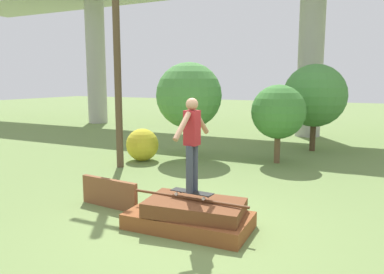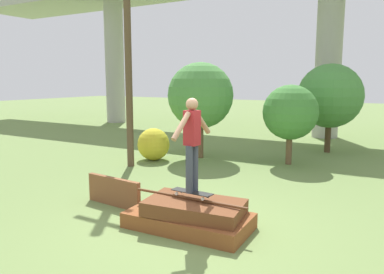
{
  "view_description": "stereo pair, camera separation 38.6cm",
  "coord_description": "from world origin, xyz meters",
  "px_view_note": "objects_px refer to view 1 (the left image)",
  "views": [
    {
      "loc": [
        2.76,
        -5.46,
        2.51
      ],
      "look_at": [
        0.04,
        0.05,
        1.58
      ],
      "focal_mm": 35.0,
      "sensor_mm": 36.0,
      "label": 1
    },
    {
      "loc": [
        3.1,
        -5.28,
        2.51
      ],
      "look_at": [
        0.04,
        0.05,
        1.58
      ],
      "focal_mm": 35.0,
      "sensor_mm": 36.0,
      "label": 2
    }
  ],
  "objects_px": {
    "skateboard": "(192,192)",
    "tree_behind_left": "(278,112)",
    "tree_mid_back": "(189,96)",
    "utility_pole": "(117,40)",
    "tree_behind_right": "(315,96)",
    "bush_yellow_flowering": "(142,145)",
    "skater": "(192,139)"
  },
  "relations": [
    {
      "from": "skater",
      "to": "tree_behind_left",
      "type": "xyz_separation_m",
      "value": [
        0.08,
        5.71,
        0.01
      ]
    },
    {
      "from": "tree_behind_left",
      "to": "skateboard",
      "type": "bearing_deg",
      "value": -90.78
    },
    {
      "from": "skater",
      "to": "tree_behind_right",
      "type": "relative_size",
      "value": 0.52
    },
    {
      "from": "skateboard",
      "to": "tree_mid_back",
      "type": "distance_m",
      "value": 6.05
    },
    {
      "from": "utility_pole",
      "to": "tree_mid_back",
      "type": "xyz_separation_m",
      "value": [
        1.19,
        2.1,
        -1.59
      ]
    },
    {
      "from": "tree_behind_left",
      "to": "tree_mid_back",
      "type": "distance_m",
      "value": 2.85
    },
    {
      "from": "tree_behind_left",
      "to": "tree_mid_back",
      "type": "xyz_separation_m",
      "value": [
        -2.77,
        -0.48,
        0.46
      ]
    },
    {
      "from": "skater",
      "to": "tree_mid_back",
      "type": "bearing_deg",
      "value": 117.26
    },
    {
      "from": "utility_pole",
      "to": "tree_behind_left",
      "type": "height_order",
      "value": "utility_pole"
    },
    {
      "from": "tree_behind_left",
      "to": "tree_behind_right",
      "type": "height_order",
      "value": "tree_behind_right"
    },
    {
      "from": "tree_behind_right",
      "to": "tree_mid_back",
      "type": "height_order",
      "value": "tree_mid_back"
    },
    {
      "from": "tree_behind_right",
      "to": "bush_yellow_flowering",
      "type": "relative_size",
      "value": 3.03
    },
    {
      "from": "utility_pole",
      "to": "tree_behind_right",
      "type": "distance_m",
      "value": 7.1
    },
    {
      "from": "tree_behind_right",
      "to": "bush_yellow_flowering",
      "type": "distance_m",
      "value": 6.29
    },
    {
      "from": "skateboard",
      "to": "utility_pole",
      "type": "xyz_separation_m",
      "value": [
        -3.89,
        3.13,
        2.99
      ]
    },
    {
      "from": "tree_mid_back",
      "to": "utility_pole",
      "type": "bearing_deg",
      "value": -119.66
    },
    {
      "from": "tree_behind_left",
      "to": "bush_yellow_flowering",
      "type": "distance_m",
      "value": 4.3
    },
    {
      "from": "tree_behind_right",
      "to": "skater",
      "type": "bearing_deg",
      "value": -95.1
    },
    {
      "from": "skateboard",
      "to": "tree_mid_back",
      "type": "bearing_deg",
      "value": 117.26
    },
    {
      "from": "skateboard",
      "to": "utility_pole",
      "type": "height_order",
      "value": "utility_pole"
    },
    {
      "from": "tree_behind_left",
      "to": "tree_behind_right",
      "type": "xyz_separation_m",
      "value": [
        0.66,
        2.55,
        0.41
      ]
    },
    {
      "from": "skateboard",
      "to": "tree_behind_left",
      "type": "relative_size",
      "value": 0.32
    },
    {
      "from": "bush_yellow_flowering",
      "to": "skateboard",
      "type": "bearing_deg",
      "value": -47.59
    },
    {
      "from": "tree_behind_left",
      "to": "tree_behind_right",
      "type": "relative_size",
      "value": 0.78
    },
    {
      "from": "skater",
      "to": "bush_yellow_flowering",
      "type": "height_order",
      "value": "skater"
    },
    {
      "from": "skateboard",
      "to": "bush_yellow_flowering",
      "type": "height_order",
      "value": "bush_yellow_flowering"
    },
    {
      "from": "skateboard",
      "to": "tree_behind_left",
      "type": "bearing_deg",
      "value": 89.22
    },
    {
      "from": "tree_behind_right",
      "to": "bush_yellow_flowering",
      "type": "xyz_separation_m",
      "value": [
        -4.53,
        -4.11,
        -1.46
      ]
    },
    {
      "from": "skateboard",
      "to": "tree_mid_back",
      "type": "relative_size",
      "value": 0.25
    },
    {
      "from": "utility_pole",
      "to": "tree_behind_right",
      "type": "height_order",
      "value": "utility_pole"
    },
    {
      "from": "skater",
      "to": "tree_behind_left",
      "type": "height_order",
      "value": "tree_behind_left"
    },
    {
      "from": "skateboard",
      "to": "tree_behind_right",
      "type": "relative_size",
      "value": 0.25
    }
  ]
}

